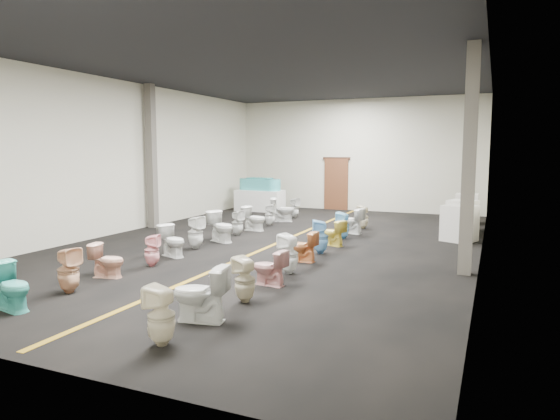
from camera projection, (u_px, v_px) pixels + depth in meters
The scene contains 39 objects.
floor at pixel (277, 244), 13.18m from camera, with size 16.00×16.00×0.00m, color black.
ceiling at pixel (277, 69), 12.65m from camera, with size 16.00×16.00×0.00m, color black.
wall_back at pixel (356, 155), 20.21m from camera, with size 10.00×10.00×0.00m, color beige.
wall_left at pixel (124, 157), 14.88m from camera, with size 16.00×16.00×0.00m, color beige.
wall_right at pixel (485, 160), 10.95m from camera, with size 16.00×16.00×0.00m, color beige.
aisle_stripe at pixel (277, 243), 13.18m from camera, with size 0.12×15.60×0.01m, color #906915.
back_door at pixel (336, 184), 20.61m from camera, with size 1.00×0.10×2.10m, color #562D19.
door_frame at pixel (337, 158), 20.49m from camera, with size 1.15×0.08×0.10m, color #331C11.
column_left at pixel (151, 157), 15.70m from camera, with size 0.25×0.25×4.50m, color #59544C.
column_right at pixel (469, 161), 9.68m from camera, with size 0.25×0.25×4.50m, color #59544C.
display_table at pixel (260, 200), 20.28m from camera, with size 1.89×0.95×0.84m, color white.
bathtub at pixel (260, 184), 20.20m from camera, with size 1.85×0.82×0.55m.
appliance_crate_a at pixel (459, 223), 13.49m from camera, with size 0.76×0.76×0.97m, color silver.
appliance_crate_b at pixel (462, 217), 14.57m from camera, with size 0.73×0.73×1.01m, color white.
appliance_crate_c at pixel (464, 218), 15.42m from camera, with size 0.66×0.66×0.75m, color silver.
appliance_crate_d at pixel (467, 209), 16.76m from camera, with size 0.70×0.70×1.00m, color white.
toilet_left_0 at pixel (12, 286), 7.66m from camera, with size 0.42×0.73×0.75m, color #40B2A7.
toilet_left_1 at pixel (68, 270), 8.59m from camera, with size 0.36×0.37×0.81m, color #DDA67E.
toilet_left_2 at pixel (108, 260), 9.65m from camera, with size 0.37×0.65×0.67m, color #EDAF94.
toilet_left_3 at pixel (152, 250), 10.56m from camera, with size 0.31×0.32×0.69m, color #F7A9AF.
toilet_left_4 at pixel (173, 241), 11.54m from camera, with size 0.41×0.72×0.74m, color silver.
toilet_left_5 at pixel (196, 232), 12.43m from camera, with size 0.37×0.38×0.83m, color white.
toilet_left_6 at pixel (221, 227), 13.39m from camera, with size 0.46×0.81×0.83m, color white.
toilet_left_7 at pixel (237, 223), 14.40m from camera, with size 0.33×0.34×0.73m, color silver.
toilet_left_8 at pixel (254, 219), 15.26m from camera, with size 0.42×0.73×0.75m, color white.
toilet_left_9 at pixel (270, 215), 16.23m from camera, with size 0.33×0.33×0.73m, color silver.
toilet_left_10 at pixel (282, 210), 17.18m from camera, with size 0.46×0.81×0.83m, color silver.
toilet_left_11 at pixel (294, 208), 18.01m from camera, with size 0.33×0.34×0.74m, color silver.
toilet_right_0 at pixel (161, 316), 6.27m from camera, with size 0.35×0.36×0.78m, color beige.
toilet_right_1 at pixel (200, 294), 7.14m from camera, with size 0.46×0.81×0.82m, color white.
toilet_right_2 at pixel (245, 280), 8.06m from camera, with size 0.34×0.34×0.75m, color beige.
toilet_right_3 at pixel (269, 268), 9.07m from camera, with size 0.37×0.65×0.66m, color #D99996.
toilet_right_4 at pixel (289, 254), 9.93m from camera, with size 0.36×0.37×0.81m, color white.
toilet_right_5 at pixel (302, 246), 11.01m from camera, with size 0.38×0.67×0.68m, color #D67F43.
toilet_right_6 at pixel (320, 237), 11.87m from camera, with size 0.37×0.37×0.82m, color #7FBCE7.
toilet_right_7 at pixel (333, 233), 12.87m from camera, with size 0.38×0.66×0.67m, color #ECD553.
toilet_right_8 at pixel (343, 225), 13.84m from camera, with size 0.34×0.35×0.75m, color #7FC7EC.
toilet_right_9 at pixel (351, 221), 14.74m from camera, with size 0.42×0.74×0.75m, color white.
toilet_right_10 at pixel (363, 217), 15.68m from camera, with size 0.33×0.34×0.73m, color beige.
Camera 1 is at (5.22, -11.89, 2.46)m, focal length 32.00 mm.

